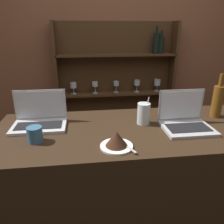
% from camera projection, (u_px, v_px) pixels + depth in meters
% --- Properties ---
extents(bar_counter, '(1.88, 0.69, 1.02)m').
position_uv_depth(bar_counter, '(143.00, 193.00, 1.54)').
color(bar_counter, black).
rests_on(bar_counter, ground_plane).
extents(back_wall, '(7.00, 0.06, 2.70)m').
position_uv_depth(back_wall, '(117.00, 53.00, 2.41)').
color(back_wall, brown).
rests_on(back_wall, ground_plane).
extents(back_shelf, '(1.29, 0.18, 1.67)m').
position_uv_depth(back_shelf, '(117.00, 96.00, 2.50)').
color(back_shelf, '#472D19').
rests_on(back_shelf, ground_plane).
extents(laptop_near, '(0.33, 0.22, 0.21)m').
position_uv_depth(laptop_near, '(40.00, 118.00, 1.38)').
color(laptop_near, silver).
rests_on(laptop_near, bar_counter).
extents(laptop_far, '(0.29, 0.24, 0.22)m').
position_uv_depth(laptop_far, '(185.00, 120.00, 1.35)').
color(laptop_far, '#ADADB2').
rests_on(laptop_far, bar_counter).
extents(cake_plate, '(0.17, 0.18, 0.09)m').
position_uv_depth(cake_plate, '(117.00, 140.00, 1.12)').
color(cake_plate, white).
rests_on(cake_plate, bar_counter).
extents(water_glass, '(0.08, 0.08, 0.18)m').
position_uv_depth(water_glass, '(144.00, 114.00, 1.39)').
color(water_glass, silver).
rests_on(water_glass, bar_counter).
extents(wine_bottle_amber, '(0.07, 0.07, 0.30)m').
position_uv_depth(wine_bottle_amber, '(217.00, 101.00, 1.49)').
color(wine_bottle_amber, brown).
rests_on(wine_bottle_amber, bar_counter).
extents(coffee_cup, '(0.08, 0.08, 0.09)m').
position_uv_depth(coffee_cup, '(35.00, 134.00, 1.17)').
color(coffee_cup, '#38668C').
rests_on(coffee_cup, bar_counter).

